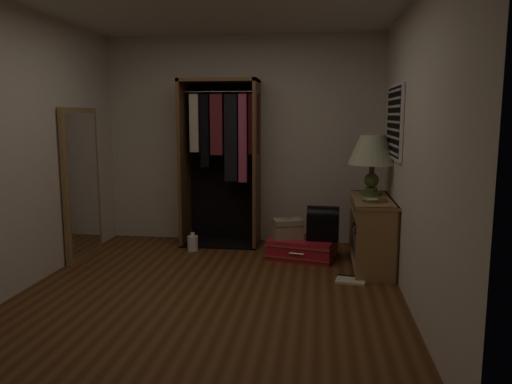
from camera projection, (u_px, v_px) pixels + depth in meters
ground at (211, 293)px, 4.59m from camera, size 4.00×4.00×0.00m
room_walls at (218, 129)px, 4.39m from camera, size 3.52×4.02×2.60m
console_bookshelf at (371, 231)px, 5.36m from camera, size 0.42×1.12×0.75m
open_wardrobe at (222, 148)px, 6.17m from camera, size 0.95×0.50×2.05m
floor_mirror at (82, 184)px, 5.65m from camera, size 0.06×0.80×1.70m
pink_suitcase at (303, 248)px, 5.71m from camera, size 0.84×0.69×0.23m
train_case at (288, 229)px, 5.67m from camera, size 0.38×0.32×0.24m
black_bag at (323, 222)px, 5.61m from camera, size 0.37×0.25×0.38m
table_lamp at (372, 151)px, 5.41m from camera, size 0.58×0.58×0.66m
brass_tray at (375, 201)px, 5.06m from camera, size 0.32×0.32×0.01m
ceramic_bowl at (371, 201)px, 5.01m from camera, size 0.16×0.16×0.04m
white_jug at (193, 243)px, 6.00m from camera, size 0.16×0.16×0.22m
floor_book at (351, 280)px, 4.92m from camera, size 0.32×0.27×0.03m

